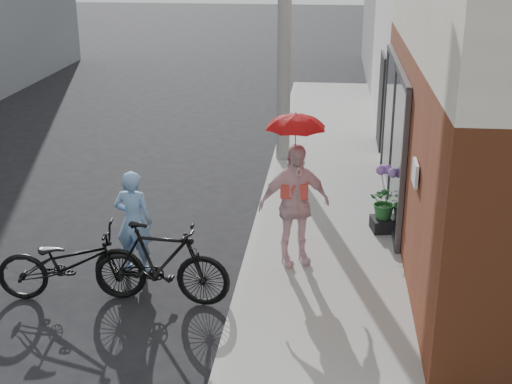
% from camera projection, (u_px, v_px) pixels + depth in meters
% --- Properties ---
extents(ground, '(80.00, 80.00, 0.00)m').
position_uv_depth(ground, '(170.00, 296.00, 9.67)').
color(ground, black).
rests_on(ground, ground).
extents(sidewalk, '(2.20, 24.00, 0.12)m').
position_uv_depth(sidewalk, '(327.00, 239.00, 11.30)').
color(sidewalk, '#989993').
rests_on(sidewalk, ground).
extents(curb, '(0.12, 24.00, 0.12)m').
position_uv_depth(curb, '(255.00, 236.00, 11.42)').
color(curb, '#9E9E99').
rests_on(curb, ground).
extents(officer, '(0.59, 0.42, 1.53)m').
position_uv_depth(officer, '(134.00, 222.00, 10.17)').
color(officer, '#7EACE1').
rests_on(officer, ground).
extents(bike_left, '(2.03, 0.94, 1.03)m').
position_uv_depth(bike_left, '(71.00, 263.00, 9.46)').
color(bike_left, black).
rests_on(bike_left, ground).
extents(bike_right, '(1.90, 0.68, 1.12)m').
position_uv_depth(bike_right, '(161.00, 263.00, 9.36)').
color(bike_right, black).
rests_on(bike_right, ground).
extents(kimono_woman, '(1.14, 0.80, 1.79)m').
position_uv_depth(kimono_woman, '(294.00, 205.00, 10.10)').
color(kimono_woman, silver).
rests_on(kimono_woman, sidewalk).
extents(parasol, '(0.81, 0.81, 0.71)m').
position_uv_depth(parasol, '(296.00, 119.00, 9.67)').
color(parasol, red).
rests_on(parasol, kimono_woman).
extents(planter, '(0.46, 0.46, 0.21)m').
position_uv_depth(planter, '(384.00, 224.00, 11.46)').
color(planter, black).
rests_on(planter, sidewalk).
extents(potted_plant, '(0.51, 0.44, 0.57)m').
position_uv_depth(potted_plant, '(386.00, 202.00, 11.32)').
color(potted_plant, '#28642C').
rests_on(potted_plant, planter).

